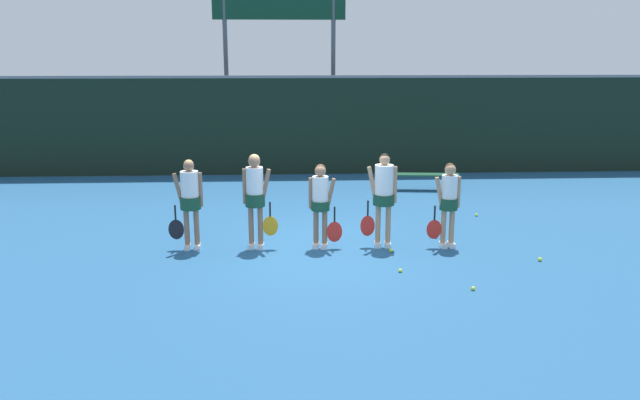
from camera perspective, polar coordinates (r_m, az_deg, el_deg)
The scene contains 15 objects.
ground_plane at distance 12.00m, azimuth 0.15°, elevation -4.32°, with size 140.00×140.00×0.00m, color #235684.
fence_windscreen at distance 18.78m, azimuth -0.96°, elevation 6.86°, with size 60.00×0.08×2.95m.
scoreboard at distance 20.30m, azimuth -3.76°, elevation 16.48°, with size 4.14×0.15×5.96m.
bench_courtside at distance 16.97m, azimuth 9.25°, elevation 2.18°, with size 2.03×0.55×0.44m.
player_0 at distance 11.89m, azimuth -11.82°, elevation 0.28°, with size 0.67×0.38×1.71m.
player_1 at distance 11.73m, azimuth -5.94°, elevation 0.67°, with size 0.65×0.37×1.81m.
player_2 at distance 11.72m, azimuth 0.07°, elevation 0.05°, with size 0.63×0.35×1.62m.
player_3 at distance 11.81m, azimuth 5.83°, elevation 0.75°, with size 0.68×0.40×1.81m.
player_4 at distance 12.01m, azimuth 11.67°, elevation 0.13°, with size 0.63×0.34×1.63m.
tennis_ball_0 at distance 10.19m, azimuth 13.83°, elevation -7.85°, with size 0.07×0.07×0.07m, color #CCE033.
tennis_ball_1 at distance 10.75m, azimuth 7.35°, elevation -6.41°, with size 0.07×0.07×0.07m, color #CCE033.
tennis_ball_2 at distance 12.74m, azimuth 10.54°, elevation -3.32°, with size 0.07×0.07×0.07m, color #CCE033.
tennis_ball_3 at distance 14.61m, azimuth 14.12°, elevation -1.33°, with size 0.06×0.06×0.06m, color #CCE033.
tennis_ball_4 at distance 11.76m, azimuth 6.50°, elevation -4.61°, with size 0.07×0.07×0.07m, color #CCE033.
tennis_ball_5 at distance 11.88m, azimuth 19.47°, elevation -5.13°, with size 0.07×0.07×0.07m, color #CCE033.
Camera 1 is at (-0.58, -11.40, 3.69)m, focal length 35.00 mm.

